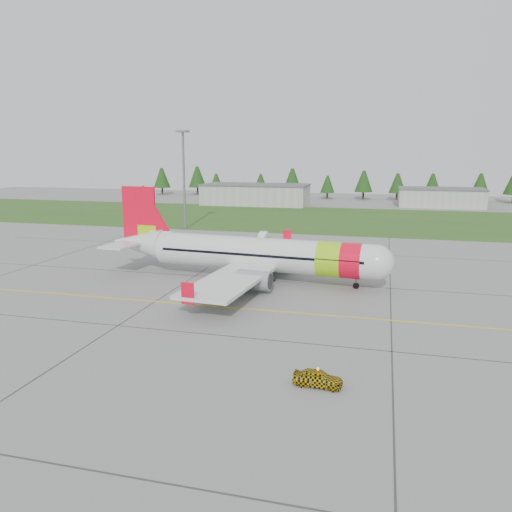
# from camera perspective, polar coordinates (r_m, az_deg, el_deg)

# --- Properties ---
(ground) EXTENTS (320.00, 320.00, 0.00)m
(ground) POSITION_cam_1_polar(r_m,az_deg,el_deg) (43.99, 1.96, -9.62)
(ground) COLOR gray
(ground) RESTS_ON ground
(aircraft) EXTENTS (38.01, 35.15, 11.51)m
(aircraft) POSITION_cam_1_polar(r_m,az_deg,el_deg) (63.34, -0.11, 0.20)
(aircraft) COLOR silver
(aircraft) RESTS_ON ground
(follow_me_car) EXTENTS (1.26, 1.47, 3.50)m
(follow_me_car) POSITION_cam_1_polar(r_m,az_deg,el_deg) (35.60, 7.12, -12.00)
(follow_me_car) COLOR #E2B90C
(follow_me_car) RESTS_ON ground
(service_van) EXTENTS (1.41, 1.33, 4.00)m
(service_van) POSITION_cam_1_polar(r_m,az_deg,el_deg) (94.21, 0.84, 3.22)
(service_van) COLOR white
(service_van) RESTS_ON ground
(grass_strip) EXTENTS (320.00, 50.00, 0.03)m
(grass_strip) POSITION_cam_1_polar(r_m,az_deg,el_deg) (123.37, 10.27, 4.14)
(grass_strip) COLOR #30561E
(grass_strip) RESTS_ON ground
(taxi_guideline) EXTENTS (120.00, 0.25, 0.02)m
(taxi_guideline) POSITION_cam_1_polar(r_m,az_deg,el_deg) (51.37, 3.90, -6.43)
(taxi_guideline) COLOR gold
(taxi_guideline) RESTS_ON ground
(hangar_west) EXTENTS (32.00, 14.00, 6.00)m
(hangar_west) POSITION_cam_1_polar(r_m,az_deg,el_deg) (155.49, -0.05, 6.99)
(hangar_west) COLOR #A8A8A3
(hangar_west) RESTS_ON ground
(hangar_east) EXTENTS (24.00, 12.00, 5.20)m
(hangar_east) POSITION_cam_1_polar(r_m,az_deg,el_deg) (159.41, 20.36, 6.23)
(hangar_east) COLOR #A8A8A3
(hangar_east) RESTS_ON ground
(floodlight_mast) EXTENTS (0.50, 0.50, 20.00)m
(floodlight_mast) POSITION_cam_1_polar(r_m,az_deg,el_deg) (106.32, -8.22, 8.42)
(floodlight_mast) COLOR slate
(floodlight_mast) RESTS_ON ground
(treeline) EXTENTS (160.00, 8.00, 10.00)m
(treeline) POSITION_cam_1_polar(r_m,az_deg,el_deg) (178.56, 11.72, 8.01)
(treeline) COLOR #1C3F14
(treeline) RESTS_ON ground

